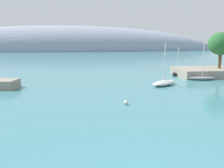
{
  "coord_description": "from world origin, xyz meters",
  "views": [
    {
      "loc": [
        -3.3,
        -11.67,
        8.4
      ],
      "look_at": [
        0.88,
        26.2,
        1.25
      ],
      "focal_mm": 37.85,
      "sensor_mm": 36.0,
      "label": 1
    }
  ],
  "objects": [
    {
      "name": "sailboat_white_mid_mooring",
      "position": [
        11.13,
        30.35,
        0.53
      ],
      "size": [
        6.37,
        5.45,
        8.0
      ],
      "rotation": [
        0.0,
        0.0,
        0.62
      ],
      "color": "white",
      "rests_on": "water"
    },
    {
      "name": "tree_clump_shore",
      "position": [
        28.05,
        40.77,
        7.48
      ],
      "size": [
        5.85,
        5.85,
        8.36
      ],
      "color": "brown",
      "rests_on": "shore_outcrop"
    },
    {
      "name": "distant_ridge",
      "position": [
        -22.31,
        180.92,
        0.0
      ],
      "size": [
        251.29,
        53.75,
        38.87
      ],
      "primitive_type": "ellipsoid",
      "color": "#8E99AD",
      "rests_on": "ground"
    },
    {
      "name": "sailboat_black_near_shore",
      "position": [
        18.89,
        43.39,
        0.42
      ],
      "size": [
        5.12,
        5.74,
        6.78
      ],
      "rotation": [
        0.0,
        0.0,
        4.04
      ],
      "color": "black",
      "rests_on": "water"
    },
    {
      "name": "mooring_buoy_white",
      "position": [
        1.84,
        17.97,
        0.29
      ],
      "size": [
        0.58,
        0.58,
        0.58
      ],
      "primitive_type": "sphere",
      "color": "silver",
      "rests_on": "water"
    },
    {
      "name": "sailboat_grey_end_of_line",
      "position": [
        21.16,
        35.4,
        0.51
      ],
      "size": [
        5.75,
        2.32,
        9.32
      ],
      "rotation": [
        0.0,
        0.0,
        3.05
      ],
      "color": "gray",
      "rests_on": "water"
    },
    {
      "name": "shore_outcrop",
      "position": [
        26.24,
        40.93,
        0.89
      ],
      "size": [
        16.47,
        10.26,
        1.79
      ],
      "primitive_type": "cube",
      "color": "gray",
      "rests_on": "ground"
    }
  ]
}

